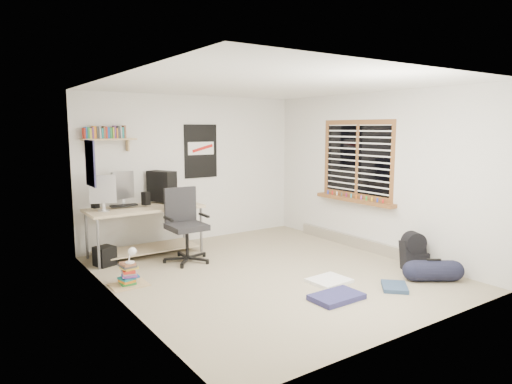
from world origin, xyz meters
TOP-DOWN VIEW (x-y plane):
  - floor at (0.00, 0.00)m, footprint 4.00×4.50m
  - ceiling at (0.00, 0.00)m, footprint 4.00×4.50m
  - back_wall at (0.00, 2.25)m, footprint 4.00×0.01m
  - left_wall at (-2.00, 0.00)m, footprint 0.01×4.50m
  - right_wall at (2.00, 0.00)m, footprint 0.01×4.50m
  - desk at (-1.07, 1.77)m, footprint 1.75×0.83m
  - monitor_left at (-1.69, 1.75)m, footprint 0.38×0.21m
  - monitor_right at (-1.31, 2.00)m, footprint 0.39×0.22m
  - pc_tower at (-0.68, 2.00)m, footprint 0.39×0.51m
  - keyboard at (-1.35, 1.89)m, footprint 0.41×0.17m
  - speaker_left at (-1.75, 1.95)m, footprint 0.12×0.12m
  - speaker_right at (-1.03, 1.79)m, footprint 0.13×0.13m
  - office_chair at (-0.69, 1.10)m, footprint 0.75×0.75m
  - wall_shelf at (-1.45, 2.14)m, footprint 0.80×0.22m
  - poster_back_wall at (0.15, 2.23)m, footprint 0.62×0.03m
  - poster_left_wall at (-1.99, 1.20)m, footprint 0.02×0.42m
  - window at (1.95, 0.30)m, footprint 0.10×1.50m
  - baseboard_heater at (1.96, 0.30)m, footprint 0.08×2.50m
  - backpack at (1.74, -1.00)m, footprint 0.39×0.36m
  - duffel_bag at (1.53, -1.46)m, footprint 0.37×0.37m
  - tshirt at (0.40, -0.75)m, footprint 0.51×0.44m
  - jeans_a at (0.06, -1.23)m, footprint 0.60×0.38m
  - jeans_b at (0.89, -1.38)m, footprint 0.48×0.48m
  - book_stack at (-1.75, 0.58)m, footprint 0.45×0.39m
  - desk_lamp at (-1.73, 0.56)m, footprint 0.14×0.20m
  - subwoofer at (-1.75, 1.59)m, footprint 0.31×0.31m

SIDE VIEW (x-z plane):
  - floor at x=0.00m, z-range -0.01..0.00m
  - tshirt at x=0.40m, z-range 0.00..0.04m
  - jeans_b at x=0.89m, z-range 0.00..0.05m
  - jeans_a at x=0.06m, z-range 0.00..0.06m
  - baseboard_heater at x=1.96m, z-range 0.00..0.18m
  - duffel_bag at x=1.53m, z-range -0.12..0.40m
  - subwoofer at x=-1.75m, z-range 0.00..0.28m
  - book_stack at x=-1.75m, z-range 0.02..0.28m
  - backpack at x=1.74m, z-range -0.01..0.41m
  - desk at x=-1.07m, z-range -0.03..0.76m
  - desk_lamp at x=-1.73m, z-range 0.29..0.47m
  - office_chair at x=-0.69m, z-range -0.05..1.03m
  - keyboard at x=-1.35m, z-range 0.78..0.80m
  - speaker_left at x=-1.75m, z-range 0.78..0.97m
  - speaker_right at x=-1.03m, z-range 0.78..0.98m
  - monitor_left at x=-1.69m, z-range 0.78..1.19m
  - monitor_right at x=-1.31m, z-range 0.78..1.20m
  - pc_tower at x=-0.68m, z-range 0.78..1.27m
  - back_wall at x=0.00m, z-range 0.00..2.50m
  - left_wall at x=-2.00m, z-range 0.00..2.50m
  - right_wall at x=2.00m, z-range 0.00..2.50m
  - window at x=1.95m, z-range 0.82..2.08m
  - poster_left_wall at x=-1.99m, z-range 1.20..1.80m
  - poster_back_wall at x=0.15m, z-range 1.09..2.01m
  - wall_shelf at x=-1.45m, z-range 1.66..1.90m
  - ceiling at x=0.00m, z-range 2.50..2.51m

